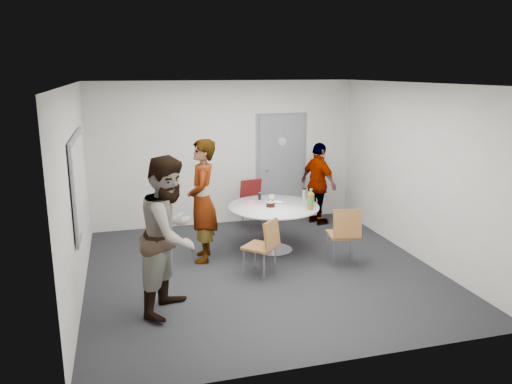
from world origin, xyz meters
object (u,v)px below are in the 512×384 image
object	(u,v)px
chair_near_left	(265,242)
chair_near_right	(345,231)
table	(276,212)
whiteboard	(79,181)
person_main	(202,201)
person_right	(318,184)
door	(281,168)
chair_far	(253,199)
person_left	(170,235)

from	to	relation	value
chair_near_left	chair_near_right	size ratio (longest dim) A/B	0.93
table	chair_near_left	size ratio (longest dim) A/B	1.72
whiteboard	person_main	xyz separation A→B (m)	(1.70, 0.47, -0.50)
person_main	person_right	world-z (taller)	person_main
chair_near_right	table	bearing A→B (deg)	140.73
door	chair_far	xyz separation A→B (m)	(-0.70, -0.50, -0.47)
whiteboard	chair_near_right	world-z (taller)	whiteboard
person_left	person_right	distance (m)	4.18
chair_near_left	person_right	size ratio (longest dim) A/B	0.54
door	chair_far	world-z (taller)	door
whiteboard	table	size ratio (longest dim) A/B	1.30
door	person_left	xyz separation A→B (m)	(-2.49, -3.36, -0.06)
chair_near_left	person_left	bearing A→B (deg)	160.38
chair_far	person_left	world-z (taller)	person_left
table	person_left	world-z (taller)	person_left
door	chair_near_left	world-z (taller)	door
chair_near_right	person_main	world-z (taller)	person_main
chair_near_right	person_right	bearing A→B (deg)	88.17
whiteboard	table	distance (m)	3.06
whiteboard	table	xyz separation A→B (m)	(2.90, 0.54, -0.79)
door	chair_near_left	xyz separation A→B (m)	(-1.12, -2.71, -0.51)
whiteboard	person_main	size ratio (longest dim) A/B	1.01
door	chair_near_right	bearing A→B (deg)	-87.13
whiteboard	door	bearing A→B (deg)	32.66
table	person_main	world-z (taller)	person_main
chair_near_left	chair_far	bearing A→B (deg)	34.14
person_left	chair_near_right	bearing A→B (deg)	-44.33
chair_near_left	chair_near_right	distance (m)	1.26
person_main	chair_far	bearing A→B (deg)	149.68
door	person_right	bearing A→B (deg)	-42.80
chair_near_left	chair_far	distance (m)	2.25
chair_near_left	person_right	xyz separation A→B (m)	(1.70, 2.18, 0.27)
table	person_right	world-z (taller)	person_right
chair_near_right	person_right	size ratio (longest dim) A/B	0.58
chair_near_right	person_main	bearing A→B (deg)	167.06
door	person_main	world-z (taller)	door
chair_near_left	chair_near_right	bearing A→B (deg)	-42.38
chair_far	person_right	bearing A→B (deg)	167.30
door	person_main	size ratio (longest dim) A/B	1.12
person_left	door	bearing A→B (deg)	-5.96
person_left	whiteboard	bearing A→B (deg)	75.26
door	person_right	world-z (taller)	door
chair_near_left	person_main	bearing A→B (deg)	84.38
chair_far	person_main	xyz separation A→B (m)	(-1.16, -1.32, 0.39)
door	person_left	size ratio (longest dim) A/B	1.10
chair_far	person_right	distance (m)	1.29
table	person_right	distance (m)	1.73
person_left	person_right	size ratio (longest dim) A/B	1.23
whiteboard	person_main	world-z (taller)	whiteboard
whiteboard	chair_far	bearing A→B (deg)	31.90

